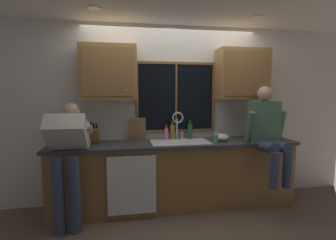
{
  "coord_description": "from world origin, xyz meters",
  "views": [
    {
      "loc": [
        -0.69,
        -3.69,
        1.62
      ],
      "look_at": [
        -0.1,
        -0.3,
        1.23
      ],
      "focal_mm": 27.38,
      "sensor_mm": 36.0,
      "label": 1
    }
  ],
  "objects_px": {
    "mixing_bowl": "(222,137)",
    "bottle_amber_small": "(166,134)",
    "bottle_green_glass": "(172,132)",
    "person_standing": "(68,150)",
    "person_sitting_on_counter": "(267,129)",
    "bottle_tall_clear": "(190,131)",
    "soap_dispenser": "(216,139)",
    "cutting_board": "(137,129)",
    "knife_block": "(94,136)"
  },
  "relations": [
    {
      "from": "cutting_board",
      "to": "soap_dispenser",
      "type": "xyz_separation_m",
      "value": [
        1.02,
        -0.41,
        -0.1
      ]
    },
    {
      "from": "person_standing",
      "to": "mixing_bowl",
      "type": "height_order",
      "value": "person_standing"
    },
    {
      "from": "person_sitting_on_counter",
      "to": "bottle_green_glass",
      "type": "bearing_deg",
      "value": 158.07
    },
    {
      "from": "bottle_amber_small",
      "to": "soap_dispenser",
      "type": "bearing_deg",
      "value": -30.87
    },
    {
      "from": "knife_block",
      "to": "bottle_amber_small",
      "type": "bearing_deg",
      "value": 6.05
    },
    {
      "from": "mixing_bowl",
      "to": "soap_dispenser",
      "type": "relative_size",
      "value": 1.24
    },
    {
      "from": "person_standing",
      "to": "soap_dispenser",
      "type": "bearing_deg",
      "value": 2.48
    },
    {
      "from": "knife_block",
      "to": "bottle_tall_clear",
      "type": "relative_size",
      "value": 1.13
    },
    {
      "from": "knife_block",
      "to": "person_standing",
      "type": "bearing_deg",
      "value": -127.93
    },
    {
      "from": "knife_block",
      "to": "bottle_green_glass",
      "type": "relative_size",
      "value": 1.21
    },
    {
      "from": "knife_block",
      "to": "bottle_tall_clear",
      "type": "xyz_separation_m",
      "value": [
        1.34,
        0.13,
        0.01
      ]
    },
    {
      "from": "soap_dispenser",
      "to": "bottle_amber_small",
      "type": "distance_m",
      "value": 0.71
    },
    {
      "from": "mixing_bowl",
      "to": "bottle_amber_small",
      "type": "xyz_separation_m",
      "value": [
        -0.76,
        0.18,
        0.04
      ]
    },
    {
      "from": "person_sitting_on_counter",
      "to": "bottle_tall_clear",
      "type": "relative_size",
      "value": 4.43
    },
    {
      "from": "knife_block",
      "to": "bottle_green_glass",
      "type": "bearing_deg",
      "value": 7.96
    },
    {
      "from": "person_standing",
      "to": "bottle_amber_small",
      "type": "height_order",
      "value": "person_standing"
    },
    {
      "from": "bottle_green_glass",
      "to": "bottle_amber_small",
      "type": "distance_m",
      "value": 0.11
    },
    {
      "from": "mixing_bowl",
      "to": "soap_dispenser",
      "type": "height_order",
      "value": "soap_dispenser"
    },
    {
      "from": "cutting_board",
      "to": "bottle_green_glass",
      "type": "bearing_deg",
      "value": 0.1
    },
    {
      "from": "soap_dispenser",
      "to": "bottle_amber_small",
      "type": "height_order",
      "value": "bottle_amber_small"
    },
    {
      "from": "cutting_board",
      "to": "mixing_bowl",
      "type": "xyz_separation_m",
      "value": [
        1.17,
        -0.23,
        -0.11
      ]
    },
    {
      "from": "soap_dispenser",
      "to": "person_standing",
      "type": "bearing_deg",
      "value": -177.52
    },
    {
      "from": "knife_block",
      "to": "bottle_amber_small",
      "type": "xyz_separation_m",
      "value": [
        0.98,
        0.1,
        -0.02
      ]
    },
    {
      "from": "person_sitting_on_counter",
      "to": "knife_block",
      "type": "relative_size",
      "value": 3.92
    },
    {
      "from": "person_sitting_on_counter",
      "to": "bottle_amber_small",
      "type": "bearing_deg",
      "value": 161.31
    },
    {
      "from": "cutting_board",
      "to": "mixing_bowl",
      "type": "relative_size",
      "value": 1.57
    },
    {
      "from": "bottle_amber_small",
      "to": "cutting_board",
      "type": "bearing_deg",
      "value": 173.68
    },
    {
      "from": "person_standing",
      "to": "bottle_tall_clear",
      "type": "xyz_separation_m",
      "value": [
        1.6,
        0.47,
        0.11
      ]
    },
    {
      "from": "person_sitting_on_counter",
      "to": "knife_block",
      "type": "distance_m",
      "value": 2.31
    },
    {
      "from": "knife_block",
      "to": "bottle_amber_small",
      "type": "distance_m",
      "value": 0.99
    },
    {
      "from": "person_standing",
      "to": "cutting_board",
      "type": "distance_m",
      "value": 0.98
    },
    {
      "from": "bottle_green_glass",
      "to": "bottle_amber_small",
      "type": "height_order",
      "value": "bottle_green_glass"
    },
    {
      "from": "person_standing",
      "to": "person_sitting_on_counter",
      "type": "relative_size",
      "value": 1.17
    },
    {
      "from": "mixing_bowl",
      "to": "soap_dispenser",
      "type": "distance_m",
      "value": 0.24
    },
    {
      "from": "cutting_board",
      "to": "bottle_tall_clear",
      "type": "bearing_deg",
      "value": -1.34
    },
    {
      "from": "person_standing",
      "to": "bottle_amber_small",
      "type": "relative_size",
      "value": 6.66
    },
    {
      "from": "bottle_green_glass",
      "to": "bottle_amber_small",
      "type": "bearing_deg",
      "value": -153.46
    },
    {
      "from": "mixing_bowl",
      "to": "bottle_amber_small",
      "type": "height_order",
      "value": "bottle_amber_small"
    },
    {
      "from": "knife_block",
      "to": "mixing_bowl",
      "type": "bearing_deg",
      "value": -2.61
    },
    {
      "from": "person_standing",
      "to": "cutting_board",
      "type": "xyz_separation_m",
      "value": [
        0.84,
        0.49,
        0.15
      ]
    },
    {
      "from": "mixing_bowl",
      "to": "bottle_tall_clear",
      "type": "distance_m",
      "value": 0.46
    },
    {
      "from": "bottle_tall_clear",
      "to": "knife_block",
      "type": "bearing_deg",
      "value": -174.39
    },
    {
      "from": "person_sitting_on_counter",
      "to": "bottle_tall_clear",
      "type": "bearing_deg",
      "value": 153.68
    },
    {
      "from": "knife_block",
      "to": "person_sitting_on_counter",
      "type": "bearing_deg",
      "value": -8.39
    },
    {
      "from": "mixing_bowl",
      "to": "soap_dispenser",
      "type": "bearing_deg",
      "value": -130.16
    },
    {
      "from": "soap_dispenser",
      "to": "mixing_bowl",
      "type": "bearing_deg",
      "value": 49.84
    },
    {
      "from": "cutting_board",
      "to": "bottle_tall_clear",
      "type": "distance_m",
      "value": 0.77
    },
    {
      "from": "knife_block",
      "to": "soap_dispenser",
      "type": "relative_size",
      "value": 1.9
    },
    {
      "from": "soap_dispenser",
      "to": "bottle_tall_clear",
      "type": "bearing_deg",
      "value": 122.9
    },
    {
      "from": "cutting_board",
      "to": "soap_dispenser",
      "type": "relative_size",
      "value": 1.95
    }
  ]
}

